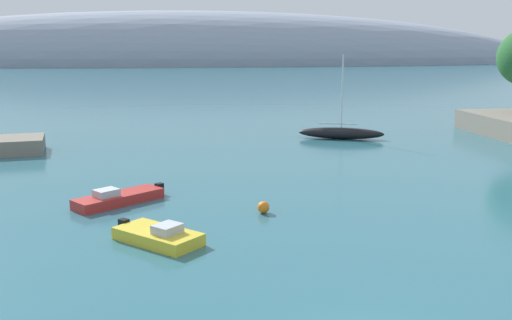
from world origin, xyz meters
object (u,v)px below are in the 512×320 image
Objects in this scene: motorboat_red_foreground at (118,198)px; motorboat_yellow_alongside_breakwater at (158,235)px; mooring_buoy_orange at (263,207)px; sailboat_black_near_shore at (341,133)px.

motorboat_yellow_alongside_breakwater is at bearing 71.23° from motorboat_red_foreground.
motorboat_yellow_alongside_breakwater is 6.62× the size of mooring_buoy_orange.
sailboat_black_near_shore is at bearing -171.05° from motorboat_red_foreground.
sailboat_black_near_shore is 1.60× the size of motorboat_red_foreground.
motorboat_red_foreground is (-18.74, -19.95, -0.24)m from sailboat_black_near_shore.
sailboat_black_near_shore is 1.89× the size of motorboat_yellow_alongside_breakwater.
mooring_buoy_orange is at bearing -96.10° from sailboat_black_near_shore.
motorboat_red_foreground is at bearing -113.80° from sailboat_black_near_shore.
sailboat_black_near_shore is 31.41m from motorboat_yellow_alongside_breakwater.
motorboat_red_foreground reaches higher than motorboat_yellow_alongside_breakwater.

